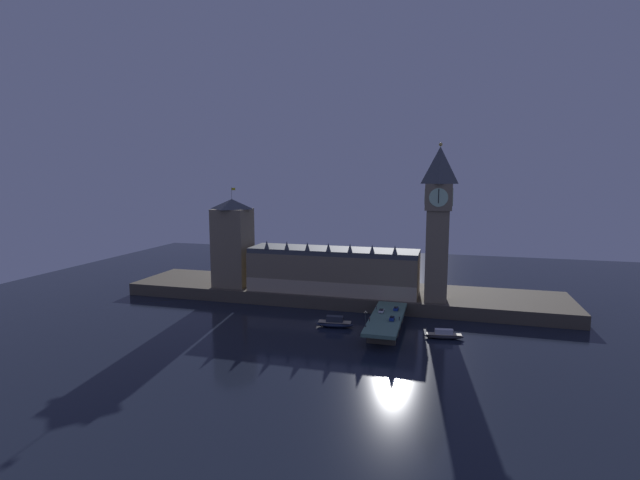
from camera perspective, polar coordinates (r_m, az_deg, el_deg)
ground_plane at (r=203.83m, az=-0.10°, el=-10.03°), size 400.00×400.00×0.00m
embankment at (r=239.36m, az=2.42°, el=-6.59°), size 220.00×42.00×6.08m
parliament_hall at (r=229.48m, az=1.61°, el=-3.71°), size 83.25×22.16×25.45m
clock_tower at (r=214.32m, az=14.34°, el=2.57°), size 12.16×12.27×71.17m
victoria_tower at (r=244.30m, az=-10.68°, el=-0.29°), size 17.43×17.43×51.06m
bridge at (r=192.36m, az=8.15°, el=-9.91°), size 12.67×46.00×6.19m
car_northbound_lead at (r=197.26m, az=7.56°, el=-8.63°), size 2.12×4.34×1.32m
car_southbound_lead at (r=187.16m, az=8.85°, el=-9.52°), size 1.91×3.96×1.59m
car_southbound_trail at (r=201.19m, az=9.34°, el=-8.33°), size 2.08×3.95×1.43m
pedestrian_near_rail at (r=184.83m, az=6.11°, el=-9.64°), size 0.38×0.38×1.74m
pedestrian_mid_walk at (r=187.61m, az=9.74°, el=-9.46°), size 0.38×0.38×1.64m
pedestrian_far_rail at (r=201.44m, az=6.93°, el=-8.21°), size 0.38×0.38×1.59m
street_lamp_near at (r=177.53m, az=5.63°, el=-9.39°), size 1.34×0.60×6.09m
boat_upstream at (r=196.62m, az=1.81°, el=-10.18°), size 15.88×6.32×4.71m
boat_downstream at (r=189.41m, az=15.00°, el=-11.25°), size 15.51×5.65×3.81m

